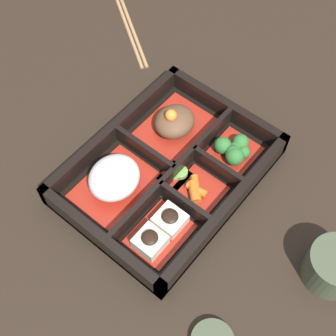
% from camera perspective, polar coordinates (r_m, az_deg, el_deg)
% --- Properties ---
extents(ground_plane, '(3.00, 3.00, 0.00)m').
position_cam_1_polar(ground_plane, '(0.75, 0.00, -1.00)').
color(ground_plane, black).
extents(bento_base, '(0.32, 0.24, 0.01)m').
position_cam_1_polar(bento_base, '(0.75, 0.00, -0.81)').
color(bento_base, black).
rests_on(bento_base, ground_plane).
extents(bento_rim, '(0.32, 0.24, 0.04)m').
position_cam_1_polar(bento_rim, '(0.73, 0.25, -0.27)').
color(bento_rim, black).
rests_on(bento_rim, ground_plane).
extents(bowl_rice, '(0.12, 0.10, 0.06)m').
position_cam_1_polar(bowl_rice, '(0.71, -6.54, -1.37)').
color(bowl_rice, maroon).
rests_on(bowl_rice, bento_base).
extents(bowl_stew, '(0.12, 0.10, 0.05)m').
position_cam_1_polar(bowl_stew, '(0.77, 0.79, 5.47)').
color(bowl_stew, maroon).
rests_on(bowl_stew, bento_base).
extents(bowl_tofu, '(0.09, 0.07, 0.03)m').
position_cam_1_polar(bowl_tofu, '(0.68, -1.00, -7.78)').
color(bowl_tofu, maroon).
rests_on(bowl_tofu, bento_base).
extents(bowl_carrots, '(0.06, 0.07, 0.02)m').
position_cam_1_polar(bowl_carrots, '(0.72, 3.65, -2.68)').
color(bowl_carrots, maroon).
rests_on(bowl_carrots, bento_base).
extents(bowl_greens, '(0.08, 0.07, 0.03)m').
position_cam_1_polar(bowl_greens, '(0.75, 8.02, 2.14)').
color(bowl_greens, maroon).
rests_on(bowl_greens, bento_base).
extents(bowl_pickles, '(0.04, 0.04, 0.01)m').
position_cam_1_polar(bowl_pickles, '(0.73, 1.02, -0.73)').
color(bowl_pickles, maroon).
rests_on(bowl_pickles, bento_base).
extents(tea_cup, '(0.08, 0.08, 0.06)m').
position_cam_1_polar(tea_cup, '(0.69, 19.50, -11.20)').
color(tea_cup, '#424C38').
rests_on(tea_cup, ground_plane).
extents(chopsticks, '(0.13, 0.18, 0.01)m').
position_cam_1_polar(chopsticks, '(0.96, -4.54, 16.38)').
color(chopsticks, '#A87F51').
rests_on(chopsticks, ground_plane).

